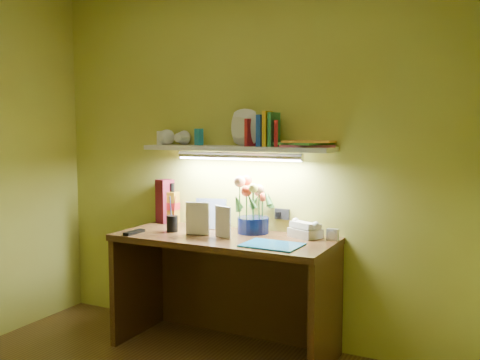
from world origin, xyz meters
name	(u,v)px	position (x,y,z in m)	size (l,w,h in m)	color
desk	(224,294)	(0.00, 1.20, 0.38)	(1.40, 0.60, 0.75)	#371C0F
flower_bouquet	(253,205)	(0.12, 1.38, 0.93)	(0.23, 0.23, 0.36)	#09113C
telephone	(305,228)	(0.47, 1.40, 0.81)	(0.19, 0.14, 0.11)	beige
desk_clock	(333,235)	(0.65, 1.38, 0.79)	(0.07, 0.04, 0.07)	#B7B8BC
whisky_bottle	(172,203)	(-0.55, 1.44, 0.89)	(0.08, 0.08, 0.29)	#AB7417
whisky_box	(165,201)	(-0.61, 1.44, 0.91)	(0.10, 0.10, 0.31)	#510F1B
pen_cup	(172,218)	(-0.37, 1.17, 0.84)	(0.08, 0.08, 0.18)	black
art_card	(211,214)	(-0.20, 1.39, 0.85)	(0.21, 0.04, 0.21)	white
tv_remote	(134,232)	(-0.56, 1.01, 0.76)	(0.05, 0.17, 0.02)	black
blue_folder	(272,245)	(0.38, 1.08, 0.75)	(0.33, 0.24, 0.01)	#1B77B2
desk_book_a	(186,218)	(-0.25, 1.14, 0.86)	(0.16, 0.02, 0.21)	white
desk_book_b	(215,220)	(-0.05, 1.18, 0.85)	(0.15, 0.02, 0.20)	silver
wall_shelf	(243,143)	(0.04, 1.39, 1.34)	(1.32, 0.38, 0.25)	silver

